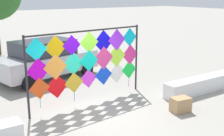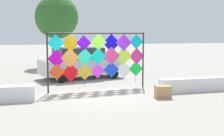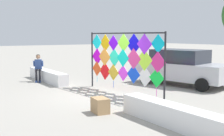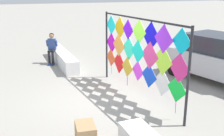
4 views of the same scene
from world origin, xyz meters
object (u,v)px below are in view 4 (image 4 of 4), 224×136
at_px(parked_car, 223,58).
at_px(cardboard_box_large, 86,134).
at_px(seated_vendor, 52,46).
at_px(kite_display_rack, 139,50).

bearing_deg(parked_car, cardboard_box_large, -69.70).
distance_m(seated_vendor, cardboard_box_large, 7.14).
relative_size(kite_display_rack, seated_vendor, 3.16).
bearing_deg(kite_display_rack, seated_vendor, -159.75).
bearing_deg(cardboard_box_large, parked_car, 110.30).
bearing_deg(cardboard_box_large, kite_display_rack, 130.66).
xyz_separation_m(kite_display_rack, parked_car, (-0.20, 3.67, -0.68)).
xyz_separation_m(kite_display_rack, cardboard_box_large, (2.03, -2.36, -1.33)).
bearing_deg(kite_display_rack, cardboard_box_large, -49.34).
relative_size(kite_display_rack, cardboard_box_large, 7.54).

